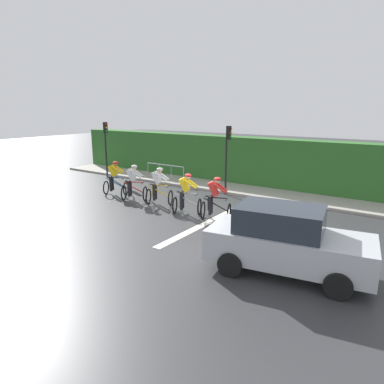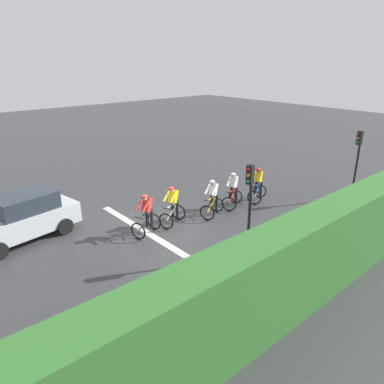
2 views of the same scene
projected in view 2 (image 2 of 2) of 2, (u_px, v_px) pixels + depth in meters
ground_plane at (166, 228)px, 14.77m from camera, size 80.00×80.00×0.00m
sidewalk_kerb at (302, 259)px, 12.36m from camera, size 2.80×22.19×0.12m
stone_wall_low at (327, 266)px, 11.67m from camera, size 0.44×22.19×0.41m
hedge_wall at (341, 239)px, 11.07m from camera, size 1.10×22.19×2.62m
road_marking_stop_line at (149, 234)px, 14.26m from camera, size 7.00×0.30×0.01m
cyclist_lead at (258, 185)px, 17.31m from camera, size 1.07×1.27×1.66m
cyclist_second at (233, 190)px, 16.59m from camera, size 1.09×1.27×1.66m
cyclist_mid at (213, 198)px, 15.64m from camera, size 1.04×1.26×1.66m
cyclist_fourth at (173, 206)px, 14.84m from camera, size 1.04×1.26×1.66m
cyclist_trailing at (146, 215)px, 14.00m from camera, size 0.99×1.24×1.66m
car_silver at (22, 217)px, 13.60m from camera, size 2.37×4.32×1.76m
traffic_light_near_crossing at (250, 198)px, 11.82m from camera, size 0.23×0.31×3.34m
traffic_light_far_junction at (357, 154)px, 17.06m from camera, size 0.24×0.31×3.34m
pedestrian_railing_kerbside at (327, 210)px, 14.60m from camera, size 0.11×2.70×1.03m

